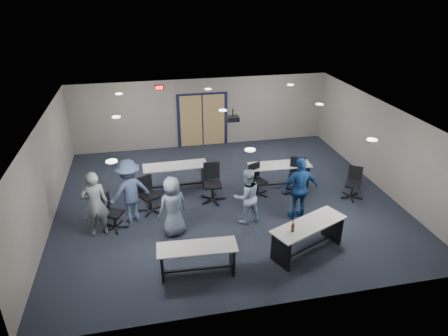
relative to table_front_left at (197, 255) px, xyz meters
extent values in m
plane|color=black|center=(1.35, 3.18, -0.50)|extent=(10.00, 10.00, 0.00)
cube|color=gray|center=(1.35, 7.68, 0.85)|extent=(10.00, 0.04, 2.70)
cube|color=gray|center=(1.35, -1.32, 0.85)|extent=(10.00, 0.04, 2.70)
cube|color=gray|center=(-3.65, 3.18, 0.85)|extent=(0.04, 9.00, 2.70)
cube|color=gray|center=(6.35, 3.18, 0.85)|extent=(0.04, 9.00, 2.70)
cube|color=white|center=(1.35, 3.18, 2.20)|extent=(10.00, 9.00, 0.04)
cube|color=black|center=(1.35, 7.65, 0.55)|extent=(2.00, 0.06, 2.20)
cube|color=#A2814A|center=(0.90, 7.63, 0.55)|extent=(0.85, 0.04, 2.05)
cube|color=#A2814A|center=(1.80, 7.63, 0.55)|extent=(0.85, 0.04, 2.05)
cube|color=black|center=(-0.25, 7.63, 1.95)|extent=(0.32, 0.05, 0.18)
cube|color=#FF0C0C|center=(-0.25, 7.60, 1.95)|extent=(0.26, 0.02, 0.12)
cylinder|color=black|center=(1.65, 3.68, 2.08)|extent=(0.04, 0.04, 0.24)
cube|color=black|center=(1.65, 3.68, 1.90)|extent=(0.35, 0.30, 0.14)
cylinder|color=black|center=(1.65, 3.53, 1.90)|extent=(0.08, 0.03, 0.08)
cube|color=beige|center=(0.00, 0.00, 0.22)|extent=(1.82, 0.69, 0.03)
cube|color=black|center=(-0.79, 0.04, -0.15)|extent=(0.08, 0.55, 0.70)
cube|color=black|center=(0.79, -0.04, -0.15)|extent=(0.08, 0.55, 0.70)
cube|color=black|center=(0.00, 0.00, -0.40)|extent=(1.59, 0.14, 0.04)
cube|color=beige|center=(2.75, 0.23, 0.30)|extent=(2.10, 1.41, 0.03)
cube|color=black|center=(1.93, -0.13, -0.11)|extent=(0.29, 0.58, 0.78)
cube|color=black|center=(3.57, 0.58, -0.11)|extent=(0.29, 0.58, 0.78)
cube|color=black|center=(2.75, 0.23, -0.39)|extent=(1.65, 0.76, 0.04)
cube|color=beige|center=(-0.08, 4.18, 0.30)|extent=(2.02, 0.71, 0.03)
cube|color=black|center=(-0.97, 4.17, -0.11)|extent=(0.07, 0.61, 0.78)
cube|color=black|center=(0.82, 4.20, -0.11)|extent=(0.07, 0.61, 0.78)
cube|color=black|center=(-0.08, 4.18, -0.38)|extent=(1.78, 0.09, 0.04)
cube|color=beige|center=(3.18, 3.61, 0.29)|extent=(1.99, 0.73, 0.03)
cube|color=black|center=(2.30, 3.64, -0.11)|extent=(0.08, 0.60, 0.76)
cube|color=black|center=(4.05, 3.57, -0.11)|extent=(0.08, 0.60, 0.76)
cube|color=black|center=(3.18, 3.61, -0.39)|extent=(1.75, 0.12, 0.04)
cylinder|color=red|center=(3.94, 3.58, 0.37)|extent=(0.09, 0.09, 0.13)
imported|color=gray|center=(-2.32, 2.05, 0.42)|extent=(0.73, 0.53, 1.83)
imported|color=slate|center=(-0.38, 1.69, 0.32)|extent=(0.94, 0.79, 1.64)
imported|color=#ADC4E5|center=(1.63, 1.86, 0.30)|extent=(0.87, 0.73, 1.58)
imported|color=navy|center=(3.10, 1.75, 0.42)|extent=(1.11, 0.54, 1.83)
imported|color=#404F74|center=(-1.47, 2.57, 0.42)|extent=(1.36, 1.10, 1.83)
camera|label=1|loc=(-0.90, -7.22, 5.64)|focal=32.00mm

